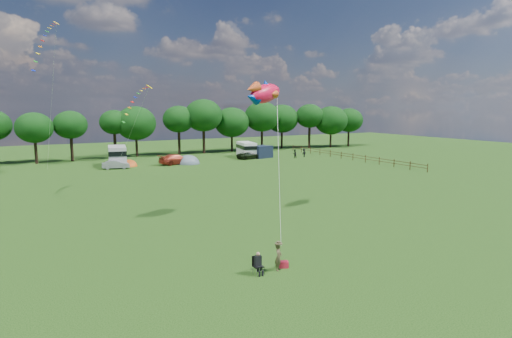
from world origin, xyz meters
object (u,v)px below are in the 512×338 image
camp_chair (258,261)px  walker_a (295,154)px  fish_kite (263,93)px  campervan_c (117,155)px  tent_greyblue (188,164)px  campervan_d (246,149)px  car_d (249,155)px  kite_flyer (278,257)px  walker_b (304,153)px  car_b (116,165)px  car_c (176,159)px  tent_orange (129,166)px

camp_chair → walker_a: walker_a is taller
walker_a → fish_kite: bearing=49.3°
campervan_c → fish_kite: 37.97m
campervan_c → tent_greyblue: size_ratio=1.60×
campervan_c → walker_a: (28.96, -4.81, -0.84)m
campervan_d → car_d: bearing=174.9°
walker_a → campervan_c: bearing=-12.7°
kite_flyer → walker_b: 53.54m
car_b → tent_greyblue: size_ratio=0.89×
kite_flyer → camp_chair: (-1.25, 0.08, -0.01)m
car_c → camp_chair: car_c is taller
walker_b → camp_chair: bearing=30.7°
car_d → campervan_d: 2.52m
kite_flyer → walker_b: size_ratio=1.00×
campervan_c → car_b: bearing=174.6°
tent_orange → campervan_d: bearing=4.8°
car_d → tent_greyblue: 11.36m
camp_chair → fish_kite: bearing=59.8°
tent_greyblue → walker_a: 18.91m
tent_greyblue → fish_kite: (-5.68, -33.71, 9.88)m
car_b → campervan_c: size_ratio=0.56×
fish_kite → camp_chair: bearing=-143.1°
camp_chair → car_b: bearing=89.3°
camp_chair → fish_kite: 15.33m
tent_orange → fish_kite: 36.70m
campervan_c → fish_kite: (4.47, -36.78, 8.32)m
tent_greyblue → walker_b: (21.10, -1.28, 0.73)m
car_c → campervan_c: 8.78m
campervan_c → walker_a: 29.37m
camp_chair → walker_a: 52.50m
car_c → car_d: (13.17, 0.75, -0.19)m
camp_chair → walker_a: size_ratio=0.83×
car_c → kite_flyer: car_c is taller
car_d → camp_chair: camp_chair is taller
car_c → car_d: size_ratio=1.20×
tent_orange → kite_flyer: kite_flyer is taller
campervan_c → campervan_d: campervan_c is taller
car_c → walker_b: 23.02m
campervan_d → tent_orange: (-20.81, -1.76, -1.42)m
car_b → fish_kite: fish_kite is taller
car_c → fish_kite: bearing=163.2°
campervan_d → camp_chair: size_ratio=4.70×
car_c → fish_kite: fish_kite is taller
car_b → walker_a: bearing=-83.7°
campervan_d → tent_orange: bearing=105.9°
car_c → tent_orange: size_ratio=1.85×
campervan_d → kite_flyer: size_ratio=3.88×
car_d → tent_orange: (-20.15, 0.52, -0.58)m
car_b → walker_b: walker_b is taller
car_c → tent_greyblue: 2.04m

